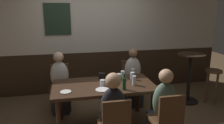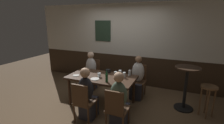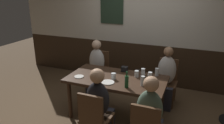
{
  "view_description": "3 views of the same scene",
  "coord_description": "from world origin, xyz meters",
  "px_view_note": "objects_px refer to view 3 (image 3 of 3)",
  "views": [
    {
      "loc": [
        -0.54,
        -3.22,
        1.96
      ],
      "look_at": [
        0.15,
        0.03,
        1.11
      ],
      "focal_mm": 33.72,
      "sensor_mm": 36.0,
      "label": 1
    },
    {
      "loc": [
        1.73,
        -3.4,
        2.11
      ],
      "look_at": [
        0.22,
        0.14,
        1.1
      ],
      "focal_mm": 26.19,
      "sensor_mm": 36.0,
      "label": 2
    },
    {
      "loc": [
        1.18,
        -3.09,
        2.17
      ],
      "look_at": [
        -0.08,
        -0.01,
        1.02
      ],
      "focal_mm": 34.01,
      "sensor_mm": 36.0,
      "label": 3
    }
  ],
  "objects_px": {
    "chair_left_far": "(99,69)",
    "beer_glass_half": "(137,74)",
    "person_right_near": "(149,122)",
    "pint_glass_stout": "(150,76)",
    "dining_table": "(117,82)",
    "chair_mid_near": "(94,117)",
    "chair_right_far": "(167,79)",
    "pint_glass_amber": "(143,73)",
    "person_mid_near": "(99,111)",
    "person_right_far": "(165,82)",
    "beer_bottle_green": "(127,81)",
    "tumbler_water": "(143,82)",
    "beer_glass_tall": "(157,72)",
    "plate_white_small": "(79,77)",
    "person_left_far": "(96,71)",
    "condiment_caddy": "(124,69)",
    "highball_clear": "(113,76)",
    "plate_white_large": "(108,82)"
  },
  "relations": [
    {
      "from": "chair_left_far",
      "to": "beer_glass_half",
      "type": "distance_m",
      "value": 1.27
    },
    {
      "from": "person_right_near",
      "to": "pint_glass_stout",
      "type": "bearing_deg",
      "value": 103.06
    },
    {
      "from": "dining_table",
      "to": "chair_mid_near",
      "type": "height_order",
      "value": "chair_mid_near"
    },
    {
      "from": "chair_right_far",
      "to": "pint_glass_amber",
      "type": "xyz_separation_m",
      "value": [
        -0.34,
        -0.6,
        0.3
      ]
    },
    {
      "from": "person_mid_near",
      "to": "person_right_far",
      "type": "relative_size",
      "value": 0.99
    },
    {
      "from": "pint_glass_amber",
      "to": "beer_bottle_green",
      "type": "bearing_deg",
      "value": -102.62
    },
    {
      "from": "chair_mid_near",
      "to": "tumbler_water",
      "type": "relative_size",
      "value": 5.63
    },
    {
      "from": "chair_mid_near",
      "to": "beer_glass_tall",
      "type": "height_order",
      "value": "chair_mid_near"
    },
    {
      "from": "chair_right_far",
      "to": "tumbler_water",
      "type": "xyz_separation_m",
      "value": [
        -0.25,
        -0.98,
        0.31
      ]
    },
    {
      "from": "beer_glass_tall",
      "to": "plate_white_small",
      "type": "xyz_separation_m",
      "value": [
        -1.22,
        -0.56,
        -0.05
      ]
    },
    {
      "from": "plate_white_small",
      "to": "chair_mid_near",
      "type": "bearing_deg",
      "value": -46.57
    },
    {
      "from": "plate_white_small",
      "to": "chair_right_far",
      "type": "bearing_deg",
      "value": 38.25
    },
    {
      "from": "person_left_far",
      "to": "person_right_far",
      "type": "relative_size",
      "value": 1.0
    },
    {
      "from": "chair_right_far",
      "to": "pint_glass_stout",
      "type": "bearing_deg",
      "value": -105.28
    },
    {
      "from": "chair_left_far",
      "to": "plate_white_small",
      "type": "distance_m",
      "value": 1.09
    },
    {
      "from": "person_mid_near",
      "to": "condiment_caddy",
      "type": "bearing_deg",
      "value": 88.55
    },
    {
      "from": "person_right_far",
      "to": "highball_clear",
      "type": "distance_m",
      "value": 1.11
    },
    {
      "from": "highball_clear",
      "to": "plate_white_large",
      "type": "relative_size",
      "value": 0.49
    },
    {
      "from": "condiment_caddy",
      "to": "plate_white_small",
      "type": "bearing_deg",
      "value": -139.67
    },
    {
      "from": "person_right_near",
      "to": "chair_right_far",
      "type": "bearing_deg",
      "value": 90.0
    },
    {
      "from": "beer_glass_half",
      "to": "plate_white_large",
      "type": "bearing_deg",
      "value": -131.46
    },
    {
      "from": "beer_bottle_green",
      "to": "plate_white_small",
      "type": "bearing_deg",
      "value": 174.97
    },
    {
      "from": "tumbler_water",
      "to": "pint_glass_amber",
      "type": "bearing_deg",
      "value": 103.4
    },
    {
      "from": "condiment_caddy",
      "to": "beer_glass_tall",
      "type": "bearing_deg",
      "value": 1.6
    },
    {
      "from": "pint_glass_stout",
      "to": "plate_white_large",
      "type": "height_order",
      "value": "pint_glass_stout"
    },
    {
      "from": "highball_clear",
      "to": "condiment_caddy",
      "type": "distance_m",
      "value": 0.4
    },
    {
      "from": "dining_table",
      "to": "person_left_far",
      "type": "height_order",
      "value": "person_left_far"
    },
    {
      "from": "chair_left_far",
      "to": "beer_bottle_green",
      "type": "distance_m",
      "value": 1.55
    },
    {
      "from": "beer_glass_tall",
      "to": "chair_mid_near",
      "type": "bearing_deg",
      "value": -116.96
    },
    {
      "from": "person_mid_near",
      "to": "chair_right_far",
      "type": "bearing_deg",
      "value": 64.63
    },
    {
      "from": "person_right_far",
      "to": "pint_glass_stout",
      "type": "relative_size",
      "value": 9.01
    },
    {
      "from": "chair_left_far",
      "to": "beer_glass_tall",
      "type": "height_order",
      "value": "chair_left_far"
    },
    {
      "from": "pint_glass_amber",
      "to": "beer_glass_tall",
      "type": "height_order",
      "value": "beer_glass_tall"
    },
    {
      "from": "condiment_caddy",
      "to": "person_mid_near",
      "type": "bearing_deg",
      "value": -91.45
    },
    {
      "from": "chair_mid_near",
      "to": "person_right_far",
      "type": "height_order",
      "value": "person_right_far"
    },
    {
      "from": "tumbler_water",
      "to": "beer_glass_half",
      "type": "bearing_deg",
      "value": 121.18
    },
    {
      "from": "condiment_caddy",
      "to": "chair_left_far",
      "type": "bearing_deg",
      "value": 145.65
    },
    {
      "from": "person_left_far",
      "to": "tumbler_water",
      "type": "distance_m",
      "value": 1.49
    },
    {
      "from": "pint_glass_stout",
      "to": "beer_glass_tall",
      "type": "distance_m",
      "value": 0.22
    },
    {
      "from": "tumbler_water",
      "to": "plate_white_small",
      "type": "xyz_separation_m",
      "value": [
        -1.09,
        -0.08,
        -0.06
      ]
    },
    {
      "from": "person_left_far",
      "to": "beer_glass_tall",
      "type": "height_order",
      "value": "person_left_far"
    },
    {
      "from": "chair_left_far",
      "to": "beer_glass_tall",
      "type": "xyz_separation_m",
      "value": [
        1.34,
        -0.5,
        0.3
      ]
    },
    {
      "from": "chair_left_far",
      "to": "condiment_caddy",
      "type": "xyz_separation_m",
      "value": [
        0.76,
        -0.52,
        0.29
      ]
    },
    {
      "from": "plate_white_large",
      "to": "pint_glass_stout",
      "type": "bearing_deg",
      "value": 32.33
    },
    {
      "from": "person_mid_near",
      "to": "tumbler_water",
      "type": "bearing_deg",
      "value": 49.41
    },
    {
      "from": "pint_glass_stout",
      "to": "plate_white_small",
      "type": "distance_m",
      "value": 1.2
    },
    {
      "from": "chair_left_far",
      "to": "chair_right_far",
      "type": "relative_size",
      "value": 1.0
    },
    {
      "from": "beer_glass_tall",
      "to": "beer_bottle_green",
      "type": "bearing_deg",
      "value": -118.19
    },
    {
      "from": "person_left_far",
      "to": "plate_white_small",
      "type": "height_order",
      "value": "person_left_far"
    },
    {
      "from": "person_right_far",
      "to": "chair_right_far",
      "type": "bearing_deg",
      "value": 90.0
    }
  ]
}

